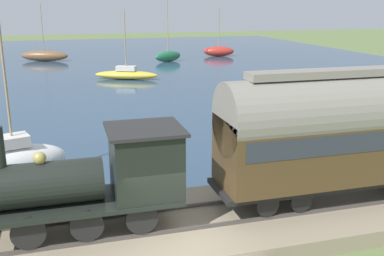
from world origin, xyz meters
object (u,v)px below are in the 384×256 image
Objects in this scene: passenger_coach at (350,128)px; rowboat_near_shore at (291,147)px; sailboat_green at (168,56)px; sailboat_white at (14,161)px; sailboat_brown at (45,56)px; sailboat_yellow at (126,74)px; sailboat_red at (219,51)px; rowboat_far_out at (292,115)px; rowboat_off_pier at (270,131)px; steam_locomotive at (99,175)px.

rowboat_near_shore is (6.79, -1.58, -2.91)m from passenger_coach.
sailboat_green is 39.46m from sailboat_white.
sailboat_brown is at bearing -17.31° from sailboat_white.
rowboat_near_shore is at bearing -105.27° from sailboat_white.
sailboat_yellow is 0.99× the size of sailboat_red.
sailboat_white is 17.33m from rowboat_far_out.
sailboat_yellow is 24.42m from rowboat_near_shore.
sailboat_white reaches higher than sailboat_yellow.
rowboat_far_out is (-34.10, 6.87, -0.50)m from sailboat_red.
rowboat_far_out is at bearing -177.85° from sailboat_red.
rowboat_far_out is (-35.01, -16.17, -0.49)m from sailboat_brown.
passenger_coach reaches higher than rowboat_off_pier.
sailboat_yellow is at bearing 6.32° from passenger_coach.
rowboat_off_pier is (-21.13, -5.12, -0.30)m from sailboat_yellow.
sailboat_brown is 40.31m from rowboat_off_pier.
passenger_coach is at bearing -152.70° from rowboat_off_pier.
sailboat_red reaches higher than rowboat_near_shore.
rowboat_far_out is at bearing -136.12° from sailboat_brown.
sailboat_yellow is (30.70, 3.40, -2.58)m from passenger_coach.
sailboat_white reaches higher than passenger_coach.
sailboat_white is at bearing 141.47° from rowboat_off_pier.
sailboat_brown is 3.08× the size of rowboat_near_shore.
sailboat_red is 38.47m from rowboat_off_pier.
sailboat_yellow is 0.67× the size of sailboat_white.
sailboat_green is 8.97m from sailboat_red.
sailboat_yellow is 3.09× the size of rowboat_far_out.
sailboat_red is at bearing -58.80° from rowboat_far_out.
sailboat_red is (3.90, -8.08, -0.04)m from sailboat_green.
sailboat_yellow is at bearing -23.14° from rowboat_far_out.
rowboat_near_shore is at bearing -13.09° from passenger_coach.
rowboat_off_pier is 2.79m from rowboat_near_shore.
passenger_coach reaches higher than steam_locomotive.
sailboat_red is 2.90× the size of rowboat_off_pier.
steam_locomotive is 2.95× the size of rowboat_far_out.
rowboat_far_out is 6.66m from rowboat_near_shore.
sailboat_brown is at bearing 101.26° from sailboat_red.
rowboat_off_pier is at bearing -12.80° from rowboat_near_shore.
sailboat_yellow is at bearing -135.58° from sailboat_brown.
sailboat_green reaches higher than sailboat_red.
rowboat_far_out is at bearing -20.50° from passenger_coach.
sailboat_brown is (47.68, 11.43, -2.40)m from passenger_coach.
sailboat_white is at bearing 163.94° from sailboat_red.
sailboat_white is (6.32, 11.38, -2.25)m from passenger_coach.
sailboat_yellow is 21.97m from sailboat_red.
rowboat_off_pier is (-3.08, 3.01, 0.01)m from rowboat_far_out.
sailboat_white is at bearing 25.48° from steam_locomotive.
sailboat_green reaches higher than rowboat_off_pier.
sailboat_green is 36.12m from rowboat_near_shore.
rowboat_off_pier is (-37.18, 9.88, -0.49)m from sailboat_red.
rowboat_off_pier is (9.58, -10.09, -2.09)m from steam_locomotive.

